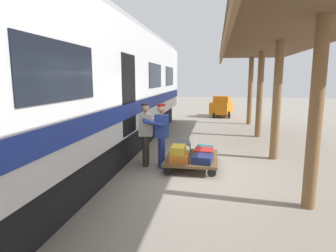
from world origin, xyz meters
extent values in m
plane|color=gray|center=(0.00, 0.00, 0.00)|extent=(60.00, 60.00, 0.00)
cylinder|color=brown|center=(-1.99, -8.21, 1.70)|extent=(0.24, 0.24, 3.40)
cylinder|color=brown|center=(-1.99, -4.92, 1.70)|extent=(0.24, 0.24, 3.40)
cylinder|color=brown|center=(-1.99, -1.64, 1.70)|extent=(0.24, 0.24, 3.40)
cylinder|color=brown|center=(-1.99, 1.64, 1.70)|extent=(0.24, 0.24, 3.40)
cube|color=brown|center=(-1.99, 0.00, 3.48)|extent=(3.20, 17.21, 0.16)
cube|color=brown|center=(-0.44, 0.00, 3.25)|extent=(0.08, 17.21, 0.30)
cube|color=silver|center=(3.40, 0.00, 2.35)|extent=(3.00, 18.18, 2.90)
cube|color=black|center=(3.40, 0.00, 0.45)|extent=(2.55, 17.27, 0.90)
cube|color=#99999E|center=(3.40, 0.00, 3.90)|extent=(2.76, 17.81, 0.20)
cube|color=navy|center=(1.89, 0.00, 1.55)|extent=(0.03, 17.81, 0.36)
cube|color=black|center=(1.89, -6.36, 2.45)|extent=(0.02, 2.00, 0.84)
cube|color=black|center=(1.89, -3.18, 2.45)|extent=(0.02, 2.00, 0.84)
cube|color=black|center=(1.89, 3.18, 2.45)|extent=(0.02, 2.00, 0.84)
cube|color=black|center=(1.95, 0.00, 1.95)|extent=(0.12, 1.10, 2.00)
cube|color=brown|center=(0.33, -0.43, 0.25)|extent=(1.35, 1.75, 0.07)
cylinder|color=black|center=(-0.21, 0.26, 0.11)|extent=(0.22, 0.05, 0.22)
cylinder|color=black|center=(0.87, 0.26, 0.11)|extent=(0.22, 0.05, 0.22)
cylinder|color=black|center=(-0.21, -1.13, 0.11)|extent=(0.22, 0.05, 0.22)
cylinder|color=black|center=(0.87, -1.13, 0.11)|extent=(0.22, 0.05, 0.22)
cube|color=#AD231E|center=(0.03, -0.43, 0.40)|extent=(0.50, 0.56, 0.22)
cube|color=navy|center=(0.03, 0.05, 0.38)|extent=(0.54, 0.67, 0.19)
cube|color=beige|center=(0.63, -0.43, 0.41)|extent=(0.54, 0.67, 0.24)
cube|color=#1E666B|center=(0.03, -0.91, 0.37)|extent=(0.51, 0.60, 0.16)
cube|color=#4C515B|center=(0.63, -0.91, 0.43)|extent=(0.49, 0.62, 0.29)
cube|color=#CC6B23|center=(0.63, 0.05, 0.38)|extent=(0.53, 0.62, 0.19)
cube|color=gold|center=(0.64, 0.04, 0.58)|extent=(0.35, 0.53, 0.21)
cylinder|color=navy|center=(1.16, -0.37, 0.41)|extent=(0.16, 0.16, 0.82)
cylinder|color=navy|center=(1.10, -0.18, 0.41)|extent=(0.16, 0.16, 0.82)
cube|color=navy|center=(1.13, -0.28, 1.12)|extent=(0.41, 0.32, 0.60)
cylinder|color=tan|center=(1.13, -0.28, 1.45)|extent=(0.09, 0.09, 0.06)
sphere|color=tan|center=(1.13, -0.28, 1.59)|extent=(0.22, 0.22, 0.22)
cylinder|color=#A51919|center=(1.13, -0.28, 1.67)|extent=(0.21, 0.21, 0.06)
cylinder|color=navy|center=(1.39, -0.37, 1.22)|extent=(0.54, 0.25, 0.21)
cylinder|color=navy|center=(1.29, -0.06, 1.22)|extent=(0.54, 0.25, 0.21)
cylinder|color=#332D28|center=(1.57, -0.29, 0.41)|extent=(0.16, 0.16, 0.82)
cylinder|color=#332D28|center=(1.60, -0.49, 0.41)|extent=(0.16, 0.16, 0.82)
cube|color=silver|center=(1.58, -0.39, 1.12)|extent=(0.39, 0.27, 0.60)
cylinder|color=tan|center=(1.58, -0.39, 1.45)|extent=(0.09, 0.09, 0.06)
sphere|color=tan|center=(1.58, -0.39, 1.59)|extent=(0.22, 0.22, 0.22)
cylinder|color=#332D28|center=(1.58, -0.39, 1.67)|extent=(0.21, 0.21, 0.06)
cylinder|color=silver|center=(1.34, -0.26, 1.22)|extent=(0.54, 0.17, 0.21)
cylinder|color=silver|center=(1.39, -0.58, 1.22)|extent=(0.54, 0.17, 0.21)
cube|color=orange|center=(-0.62, -10.96, 0.55)|extent=(1.50, 1.92, 0.70)
cube|color=orange|center=(-0.62, -10.61, 1.05)|extent=(1.05, 0.91, 0.50)
cylinder|color=black|center=(-1.07, -10.36, 0.20)|extent=(0.12, 0.40, 0.40)
cylinder|color=black|center=(-0.17, -10.36, 0.20)|extent=(0.12, 0.40, 0.40)
cylinder|color=black|center=(-1.07, -11.56, 0.20)|extent=(0.12, 0.40, 0.40)
cylinder|color=black|center=(-0.17, -11.56, 0.20)|extent=(0.12, 0.40, 0.40)
camera|label=1|loc=(-0.25, 6.94, 2.35)|focal=30.44mm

